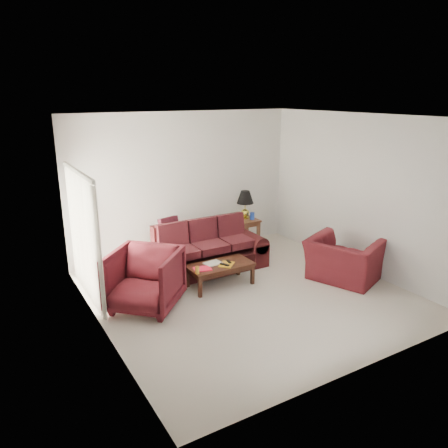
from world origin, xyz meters
name	(u,v)px	position (x,y,z in m)	size (l,w,h in m)	color
floor	(249,294)	(0.00, 0.00, 0.00)	(5.00, 5.00, 0.00)	beige
blinds	(83,237)	(-2.42, 1.30, 1.08)	(0.10, 2.00, 2.16)	silver
sofa	(208,248)	(-0.11, 1.30, 0.47)	(2.30, 0.99, 0.94)	black
throw_pillow	(169,228)	(-0.56, 2.09, 0.73)	(0.43, 0.12, 0.43)	black
end_table	(244,232)	(1.29, 2.15, 0.31)	(0.58, 0.58, 0.63)	#562D1D
table_lamp	(245,205)	(1.35, 2.21, 0.94)	(0.38, 0.38, 0.63)	gold
clock	(239,219)	(1.08, 2.04, 0.70)	(0.15, 0.05, 0.15)	silver
blue_canister	(252,216)	(1.43, 2.04, 0.71)	(0.10, 0.10, 0.16)	#173296
picture_frame	(233,216)	(1.09, 2.29, 0.70)	(0.12, 0.02, 0.15)	silver
floor_lamp	(93,239)	(-2.05, 2.20, 0.72)	(0.23, 0.23, 1.44)	silver
armchair_left	(145,280)	(-1.71, 0.44, 0.49)	(1.04, 1.07, 0.98)	#481017
armchair_right	(343,260)	(1.84, -0.37, 0.40)	(1.22, 1.06, 0.79)	#481016
coffee_table	(220,275)	(-0.25, 0.57, 0.21)	(1.17, 0.59, 0.41)	black
magazine_red	(202,269)	(-0.63, 0.52, 0.42)	(0.30, 0.23, 0.02)	red
magazine_white	(213,263)	(-0.35, 0.65, 0.42)	(0.31, 0.23, 0.02)	beige
magazine_orange	(227,264)	(-0.16, 0.48, 0.42)	(0.29, 0.22, 0.02)	#BD8616
remote_a	(225,264)	(-0.22, 0.46, 0.44)	(0.05, 0.18, 0.02)	black
remote_b	(229,261)	(-0.08, 0.54, 0.44)	(0.05, 0.16, 0.02)	black
yellow_glass	(197,270)	(-0.79, 0.40, 0.47)	(0.07, 0.07, 0.13)	gold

